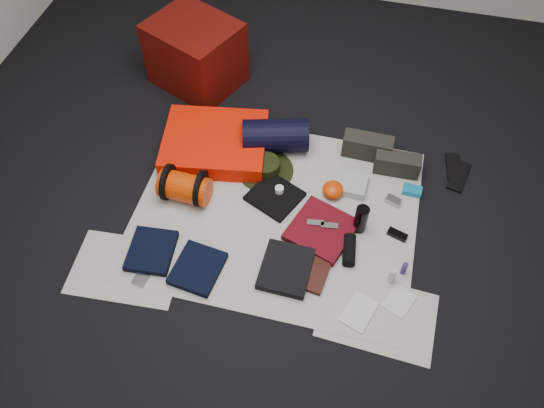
% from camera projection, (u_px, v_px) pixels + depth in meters
% --- Properties ---
extents(floor, '(4.50, 4.50, 0.02)m').
position_uv_depth(floor, '(276.00, 213.00, 3.08)').
color(floor, black).
rests_on(floor, ground).
extents(newspaper_mat, '(1.60, 1.30, 0.01)m').
position_uv_depth(newspaper_mat, '(276.00, 212.00, 3.07)').
color(newspaper_mat, silver).
rests_on(newspaper_mat, floor).
extents(newspaper_sheet_front_left, '(0.61, 0.44, 0.00)m').
position_uv_depth(newspaper_sheet_front_left, '(126.00, 268.00, 2.86)').
color(newspaper_sheet_front_left, silver).
rests_on(newspaper_sheet_front_left, floor).
extents(newspaper_sheet_front_right, '(0.60, 0.43, 0.00)m').
position_uv_depth(newspaper_sheet_front_right, '(377.00, 315.00, 2.70)').
color(newspaper_sheet_front_right, silver).
rests_on(newspaper_sheet_front_right, floor).
extents(red_cabinet, '(0.68, 0.64, 0.46)m').
position_uv_depth(red_cabinet, '(196.00, 54.00, 3.55)').
color(red_cabinet, '#550A06').
rests_on(red_cabinet, floor).
extents(sleeping_pad, '(0.71, 0.61, 0.11)m').
position_uv_depth(sleeping_pad, '(215.00, 143.00, 3.31)').
color(sleeping_pad, '#F71902').
rests_on(sleeping_pad, newspaper_mat).
extents(stuff_sack, '(0.30, 0.18, 0.17)m').
position_uv_depth(stuff_sack, '(185.00, 188.00, 3.06)').
color(stuff_sack, '#CB3203').
rests_on(stuff_sack, newspaper_mat).
extents(sack_strap_left, '(0.02, 0.22, 0.22)m').
position_uv_depth(sack_strap_left, '(168.00, 182.00, 3.06)').
color(sack_strap_left, black).
rests_on(sack_strap_left, newspaper_mat).
extents(sack_strap_right, '(0.03, 0.22, 0.22)m').
position_uv_depth(sack_strap_right, '(201.00, 188.00, 3.03)').
color(sack_strap_right, black).
rests_on(sack_strap_right, newspaper_mat).
extents(navy_duffel, '(0.44, 0.31, 0.21)m').
position_uv_depth(navy_duffel, '(275.00, 136.00, 3.27)').
color(navy_duffel, black).
rests_on(navy_duffel, newspaper_mat).
extents(boonie_brim, '(0.43, 0.43, 0.01)m').
position_uv_depth(boonie_brim, '(266.00, 170.00, 3.24)').
color(boonie_brim, black).
rests_on(boonie_brim, newspaper_mat).
extents(boonie_crown, '(0.17, 0.17, 0.08)m').
position_uv_depth(boonie_crown, '(266.00, 166.00, 3.21)').
color(boonie_crown, black).
rests_on(boonie_crown, boonie_brim).
extents(hiking_boot_left, '(0.30, 0.12, 0.15)m').
position_uv_depth(hiking_boot_left, '(367.00, 147.00, 3.26)').
color(hiking_boot_left, '#28241F').
rests_on(hiking_boot_left, newspaper_mat).
extents(hiking_boot_right, '(0.27, 0.11, 0.14)m').
position_uv_depth(hiking_boot_right, '(397.00, 164.00, 3.19)').
color(hiking_boot_right, '#28241F').
rests_on(hiking_boot_right, newspaper_mat).
extents(flip_flop_left, '(0.12, 0.24, 0.01)m').
position_uv_depth(flip_flop_left, '(454.00, 168.00, 3.26)').
color(flip_flop_left, black).
rests_on(flip_flop_left, floor).
extents(flip_flop_right, '(0.14, 0.26, 0.01)m').
position_uv_depth(flip_flop_right, '(459.00, 176.00, 3.22)').
color(flip_flop_right, black).
rests_on(flip_flop_right, floor).
extents(trousers_navy_a, '(0.26, 0.29, 0.04)m').
position_uv_depth(trousers_navy_a, '(152.00, 251.00, 2.89)').
color(trousers_navy_a, black).
rests_on(trousers_navy_a, newspaper_mat).
extents(trousers_navy_b, '(0.27, 0.30, 0.04)m').
position_uv_depth(trousers_navy_b, '(198.00, 268.00, 2.83)').
color(trousers_navy_b, black).
rests_on(trousers_navy_b, newspaper_mat).
extents(trousers_charcoal, '(0.27, 0.30, 0.05)m').
position_uv_depth(trousers_charcoal, '(286.00, 269.00, 2.82)').
color(trousers_charcoal, black).
rests_on(trousers_charcoal, newspaper_mat).
extents(black_tshirt, '(0.36, 0.35, 0.03)m').
position_uv_depth(black_tshirt, '(275.00, 196.00, 3.12)').
color(black_tshirt, black).
rests_on(black_tshirt, newspaper_mat).
extents(red_shirt, '(0.42, 0.42, 0.04)m').
position_uv_depth(red_shirt, '(321.00, 230.00, 2.97)').
color(red_shirt, '#580913').
rests_on(red_shirt, newspaper_mat).
extents(orange_stuff_sack, '(0.16, 0.16, 0.08)m').
position_uv_depth(orange_stuff_sack, '(333.00, 190.00, 3.11)').
color(orange_stuff_sack, '#CB3203').
rests_on(orange_stuff_sack, newspaper_mat).
extents(first_aid_pouch, '(0.23, 0.18, 0.06)m').
position_uv_depth(first_aid_pouch, '(347.00, 183.00, 3.15)').
color(first_aid_pouch, '#9BA39B').
rests_on(first_aid_pouch, newspaper_mat).
extents(water_bottle, '(0.09, 0.09, 0.19)m').
position_uv_depth(water_bottle, '(361.00, 219.00, 2.93)').
color(water_bottle, black).
rests_on(water_bottle, newspaper_mat).
extents(speaker, '(0.09, 0.19, 0.07)m').
position_uv_depth(speaker, '(349.00, 250.00, 2.88)').
color(speaker, black).
rests_on(speaker, newspaper_mat).
extents(compact_camera, '(0.10, 0.08, 0.03)m').
position_uv_depth(compact_camera, '(393.00, 201.00, 3.09)').
color(compact_camera, '#A2A1A6').
rests_on(compact_camera, newspaper_mat).
extents(cyan_case, '(0.12, 0.08, 0.04)m').
position_uv_depth(cyan_case, '(412.00, 190.00, 3.14)').
color(cyan_case, '#0F7194').
rests_on(cyan_case, newspaper_mat).
extents(toiletry_purple, '(0.04, 0.04, 0.09)m').
position_uv_depth(toiletry_purple, '(404.00, 268.00, 2.80)').
color(toiletry_purple, navy).
rests_on(toiletry_purple, newspaper_mat).
extents(toiletry_clear, '(0.04, 0.04, 0.11)m').
position_uv_depth(toiletry_clear, '(392.00, 276.00, 2.76)').
color(toiletry_clear, '#AEB2AD').
rests_on(toiletry_clear, newspaper_mat).
extents(paperback_book, '(0.16, 0.22, 0.03)m').
position_uv_depth(paperback_book, '(314.00, 274.00, 2.81)').
color(paperback_book, black).
rests_on(paperback_book, newspaper_mat).
extents(map_booklet, '(0.19, 0.23, 0.01)m').
position_uv_depth(map_booklet, '(359.00, 312.00, 2.70)').
color(map_booklet, beige).
rests_on(map_booklet, newspaper_mat).
extents(map_printout, '(0.18, 0.20, 0.01)m').
position_uv_depth(map_printout, '(399.00, 301.00, 2.74)').
color(map_printout, beige).
rests_on(map_printout, newspaper_mat).
extents(sunglasses, '(0.12, 0.08, 0.03)m').
position_uv_depth(sunglasses, '(397.00, 235.00, 2.96)').
color(sunglasses, black).
rests_on(sunglasses, newspaper_mat).
extents(key_cluster, '(0.08, 0.08, 0.01)m').
position_uv_depth(key_cluster, '(141.00, 280.00, 2.80)').
color(key_cluster, '#A2A1A6').
rests_on(key_cluster, newspaper_mat).
extents(tape_roll, '(0.05, 0.05, 0.04)m').
position_uv_depth(tape_roll, '(279.00, 190.00, 3.11)').
color(tape_roll, silver).
rests_on(tape_roll, black_tshirt).
extents(energy_bar_a, '(0.10, 0.05, 0.01)m').
position_uv_depth(energy_bar_a, '(315.00, 223.00, 2.96)').
color(energy_bar_a, '#A2A1A6').
rests_on(energy_bar_a, red_shirt).
extents(energy_bar_b, '(0.10, 0.05, 0.01)m').
position_uv_depth(energy_bar_b, '(330.00, 226.00, 2.95)').
color(energy_bar_b, '#A2A1A6').
rests_on(energy_bar_b, red_shirt).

